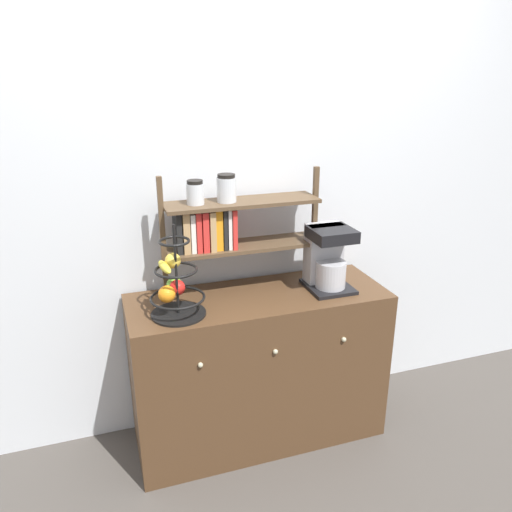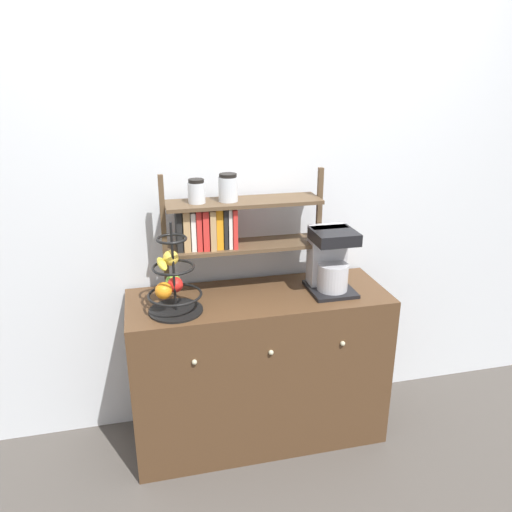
# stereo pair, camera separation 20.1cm
# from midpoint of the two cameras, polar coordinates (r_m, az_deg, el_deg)

# --- Properties ---
(ground_plane) EXTENTS (12.00, 12.00, 0.00)m
(ground_plane) POSITION_cam_midpoint_polar(r_m,az_deg,el_deg) (2.73, 3.83, -22.50)
(ground_plane) COLOR #47423D
(wall_back) EXTENTS (7.00, 0.05, 2.60)m
(wall_back) POSITION_cam_midpoint_polar(r_m,az_deg,el_deg) (2.56, 1.14, 7.83)
(wall_back) COLOR silver
(wall_back) RESTS_ON ground_plane
(sideboard) EXTENTS (1.28, 0.48, 0.82)m
(sideboard) POSITION_cam_midpoint_polar(r_m,az_deg,el_deg) (2.65, 2.54, -12.65)
(sideboard) COLOR #4C331E
(sideboard) RESTS_ON ground_plane
(coffee_maker) EXTENTS (0.21, 0.25, 0.32)m
(coffee_maker) POSITION_cam_midpoint_polar(r_m,az_deg,el_deg) (2.51, 10.74, -0.46)
(coffee_maker) COLOR black
(coffee_maker) RESTS_ON sideboard
(fruit_stand) EXTENTS (0.25, 0.25, 0.43)m
(fruit_stand) POSITION_cam_midpoint_polar(r_m,az_deg,el_deg) (2.26, -7.06, -3.13)
(fruit_stand) COLOR black
(fruit_stand) RESTS_ON sideboard
(shelf_hutch) EXTENTS (0.79, 0.20, 0.60)m
(shelf_hutch) POSITION_cam_midpoint_polar(r_m,az_deg,el_deg) (2.40, -1.35, 3.88)
(shelf_hutch) COLOR brown
(shelf_hutch) RESTS_ON sideboard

